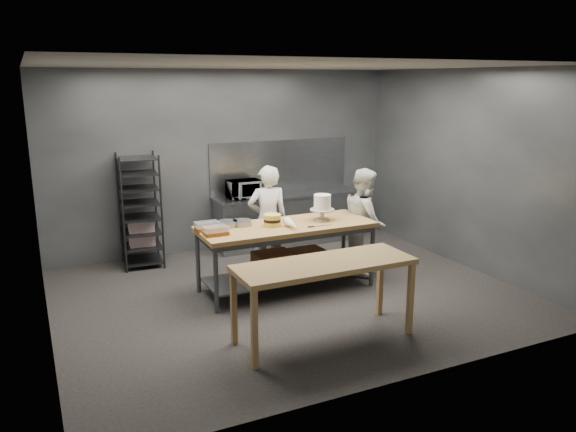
{
  "coord_description": "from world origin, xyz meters",
  "views": [
    {
      "loc": [
        -3.07,
        -6.45,
        2.83
      ],
      "look_at": [
        0.05,
        0.15,
        1.05
      ],
      "focal_mm": 35.0,
      "sensor_mm": 36.0,
      "label": 1
    }
  ],
  "objects_px": {
    "work_table": "(287,249)",
    "frosted_cake_stand": "(322,204)",
    "microwave": "(244,189)",
    "chef_right": "(364,221)",
    "near_counter": "(324,270)",
    "layer_cake": "(272,220)",
    "speed_rack": "(140,212)",
    "chef_behind": "(268,220)"
  },
  "relations": [
    {
      "from": "work_table",
      "to": "microwave",
      "type": "relative_size",
      "value": 4.43
    },
    {
      "from": "chef_behind",
      "to": "chef_right",
      "type": "relative_size",
      "value": 1.04
    },
    {
      "from": "work_table",
      "to": "frosted_cake_stand",
      "type": "distance_m",
      "value": 0.79
    },
    {
      "from": "chef_right",
      "to": "speed_rack",
      "type": "bearing_deg",
      "value": 82.94
    },
    {
      "from": "chef_right",
      "to": "layer_cake",
      "type": "xyz_separation_m",
      "value": [
        -1.57,
        -0.16,
        0.21
      ]
    },
    {
      "from": "near_counter",
      "to": "layer_cake",
      "type": "relative_size",
      "value": 8.67
    },
    {
      "from": "microwave",
      "to": "frosted_cake_stand",
      "type": "relative_size",
      "value": 1.5
    },
    {
      "from": "work_table",
      "to": "near_counter",
      "type": "height_order",
      "value": "work_table"
    },
    {
      "from": "work_table",
      "to": "chef_right",
      "type": "xyz_separation_m",
      "value": [
        1.36,
        0.18,
        0.21
      ]
    },
    {
      "from": "chef_behind",
      "to": "layer_cake",
      "type": "height_order",
      "value": "chef_behind"
    },
    {
      "from": "chef_right",
      "to": "frosted_cake_stand",
      "type": "distance_m",
      "value": 0.9
    },
    {
      "from": "work_table",
      "to": "layer_cake",
      "type": "relative_size",
      "value": 10.4
    },
    {
      "from": "chef_behind",
      "to": "microwave",
      "type": "bearing_deg",
      "value": -84.77
    },
    {
      "from": "microwave",
      "to": "frosted_cake_stand",
      "type": "bearing_deg",
      "value": -78.12
    },
    {
      "from": "near_counter",
      "to": "speed_rack",
      "type": "bearing_deg",
      "value": 110.71
    },
    {
      "from": "work_table",
      "to": "layer_cake",
      "type": "bearing_deg",
      "value": 175.61
    },
    {
      "from": "work_table",
      "to": "frosted_cake_stand",
      "type": "height_order",
      "value": "frosted_cake_stand"
    },
    {
      "from": "near_counter",
      "to": "microwave",
      "type": "distance_m",
      "value": 3.59
    },
    {
      "from": "layer_cake",
      "to": "frosted_cake_stand",
      "type": "bearing_deg",
      "value": -0.15
    },
    {
      "from": "chef_right",
      "to": "frosted_cake_stand",
      "type": "height_order",
      "value": "chef_right"
    },
    {
      "from": "microwave",
      "to": "speed_rack",
      "type": "bearing_deg",
      "value": -177.36
    },
    {
      "from": "work_table",
      "to": "layer_cake",
      "type": "distance_m",
      "value": 0.48
    },
    {
      "from": "layer_cake",
      "to": "chef_behind",
      "type": "bearing_deg",
      "value": 71.51
    },
    {
      "from": "chef_behind",
      "to": "near_counter",
      "type": "bearing_deg",
      "value": 92.58
    },
    {
      "from": "layer_cake",
      "to": "work_table",
      "type": "bearing_deg",
      "value": -4.39
    },
    {
      "from": "speed_rack",
      "to": "layer_cake",
      "type": "relative_size",
      "value": 7.59
    },
    {
      "from": "work_table",
      "to": "near_counter",
      "type": "distance_m",
      "value": 1.62
    },
    {
      "from": "work_table",
      "to": "near_counter",
      "type": "bearing_deg",
      "value": -100.4
    },
    {
      "from": "work_table",
      "to": "frosted_cake_stand",
      "type": "bearing_deg",
      "value": 1.49
    },
    {
      "from": "near_counter",
      "to": "chef_behind",
      "type": "height_order",
      "value": "chef_behind"
    },
    {
      "from": "near_counter",
      "to": "chef_right",
      "type": "bearing_deg",
      "value": 46.78
    },
    {
      "from": "work_table",
      "to": "layer_cake",
      "type": "height_order",
      "value": "layer_cake"
    },
    {
      "from": "work_table",
      "to": "chef_right",
      "type": "height_order",
      "value": "chef_right"
    },
    {
      "from": "layer_cake",
      "to": "chef_right",
      "type": "bearing_deg",
      "value": 5.94
    },
    {
      "from": "near_counter",
      "to": "microwave",
      "type": "bearing_deg",
      "value": 83.22
    },
    {
      "from": "work_table",
      "to": "chef_right",
      "type": "distance_m",
      "value": 1.39
    },
    {
      "from": "layer_cake",
      "to": "microwave",
      "type": "bearing_deg",
      "value": 80.02
    },
    {
      "from": "frosted_cake_stand",
      "to": "chef_right",
      "type": "bearing_deg",
      "value": 11.53
    },
    {
      "from": "work_table",
      "to": "chef_behind",
      "type": "bearing_deg",
      "value": 88.28
    },
    {
      "from": "work_table",
      "to": "microwave",
      "type": "xyz_separation_m",
      "value": [
        0.13,
        1.98,
        0.48
      ]
    },
    {
      "from": "chef_behind",
      "to": "chef_right",
      "type": "bearing_deg",
      "value": 168.58
    },
    {
      "from": "work_table",
      "to": "microwave",
      "type": "distance_m",
      "value": 2.04
    }
  ]
}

